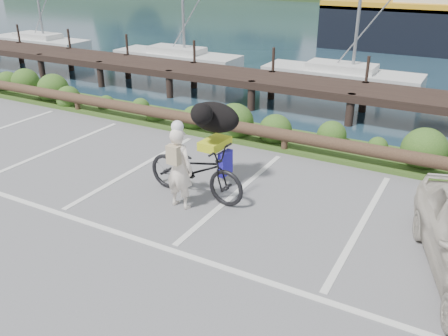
% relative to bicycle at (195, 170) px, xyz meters
% --- Properties ---
extents(ground, '(72.00, 72.00, 0.00)m').
position_rel_bicycle_xyz_m(ground, '(0.66, -1.49, -0.59)').
color(ground, slate).
extents(vegetation_strip, '(34.00, 1.60, 0.10)m').
position_rel_bicycle_xyz_m(vegetation_strip, '(0.66, 3.81, -0.54)').
color(vegetation_strip, '#3D5B21').
rests_on(vegetation_strip, ground).
extents(log_rail, '(32.00, 0.30, 0.60)m').
position_rel_bicycle_xyz_m(log_rail, '(0.66, 3.11, -0.59)').
color(log_rail, '#443021').
rests_on(log_rail, ground).
extents(bicycle, '(2.27, 0.91, 1.17)m').
position_rel_bicycle_xyz_m(bicycle, '(0.00, 0.00, 0.00)').
color(bicycle, black).
rests_on(bicycle, ground).
extents(cyclist, '(0.61, 0.42, 1.62)m').
position_rel_bicycle_xyz_m(cyclist, '(-0.03, -0.52, 0.23)').
color(cyclist, white).
rests_on(cyclist, ground).
extents(dog, '(0.60, 1.13, 0.63)m').
position_rel_bicycle_xyz_m(dog, '(0.04, 0.71, 0.90)').
color(dog, black).
rests_on(dog, bicycle).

